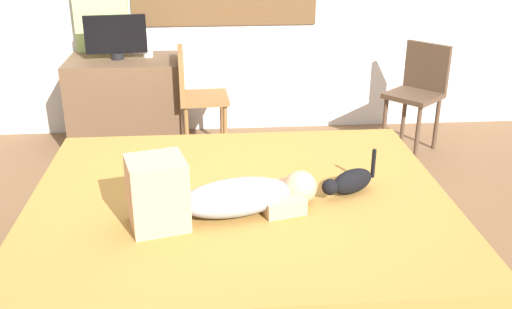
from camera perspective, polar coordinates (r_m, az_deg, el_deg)
The scene contains 9 objects.
ground_plane at distance 3.37m, azimuth -1.08°, elevation -10.75°, with size 16.00×16.00×0.00m, color brown.
bed at distance 3.19m, azimuth -1.52°, elevation -7.90°, with size 2.24×1.92×0.47m.
person_lying at distance 2.85m, azimuth -3.83°, elevation -3.92°, with size 0.94×0.46×0.34m.
cat at distance 3.12m, azimuth 9.02°, elevation -2.62°, with size 0.32×0.23×0.21m.
desk at distance 4.99m, azimuth -12.35°, elevation 4.86°, with size 0.90×0.56×0.74m.
tv_monitor at distance 4.86m, azimuth -13.40°, elevation 11.04°, with size 0.48×0.10×0.35m.
cup at distance 4.92m, azimuth -10.40°, elevation 9.80°, with size 0.08×0.08×0.09m, color white.
chair_by_desk at distance 4.71m, azimuth -5.93°, elevation 5.98°, with size 0.40×0.40×0.86m.
chair_spare at distance 4.98m, azimuth 15.44°, elevation 6.21°, with size 0.54×0.54×0.86m.
Camera 1 is at (-0.16, -2.80, 1.86)m, focal length 41.41 mm.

